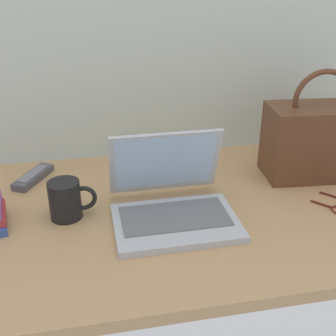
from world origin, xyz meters
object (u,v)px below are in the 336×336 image
at_px(laptop, 170,201).
at_px(remote_control_near, 33,177).
at_px(coffee_mug, 66,200).
at_px(handbag, 317,139).

relative_size(laptop, remote_control_near, 1.91).
bearing_deg(coffee_mug, remote_control_near, 114.08).
relative_size(coffee_mug, remote_control_near, 0.75).
height_order(laptop, remote_control_near, laptop).
distance_m(laptop, handbag, 0.51).
bearing_deg(laptop, coffee_mug, 169.51).
height_order(laptop, coffee_mug, laptop).
bearing_deg(remote_control_near, laptop, -37.62).
bearing_deg(remote_control_near, handbag, -8.49).
distance_m(laptop, coffee_mug, 0.27).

